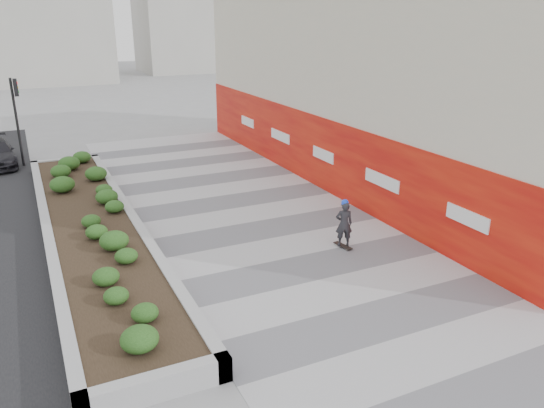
{
  "coord_description": "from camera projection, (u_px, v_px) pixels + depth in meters",
  "views": [
    {
      "loc": [
        -7.06,
        -10.27,
        6.89
      ],
      "look_at": [
        -0.08,
        4.44,
        1.1
      ],
      "focal_mm": 35.0,
      "sensor_mm": 36.0,
      "label": 1
    }
  ],
  "objects": [
    {
      "name": "ground",
      "position": [
        347.0,
        294.0,
        13.91
      ],
      "size": [
        160.0,
        160.0,
        0.0
      ],
      "primitive_type": "plane",
      "color": "gray",
      "rests_on": "ground"
    },
    {
      "name": "walkway",
      "position": [
        294.0,
        251.0,
        16.46
      ],
      "size": [
        8.0,
        36.0,
        0.01
      ],
      "primitive_type": "cube",
      "color": "#A8A8AD",
      "rests_on": "ground"
    },
    {
      "name": "skateboarder",
      "position": [
        344.0,
        224.0,
        16.44
      ],
      "size": [
        0.62,
        0.74,
        1.61
      ],
      "rotation": [
        0.0,
        0.0,
        0.17
      ],
      "color": "beige",
      "rests_on": "ground"
    },
    {
      "name": "traffic_signal_near",
      "position": [
        17.0,
        109.0,
        24.96
      ],
      "size": [
        0.33,
        0.28,
        4.2
      ],
      "color": "black",
      "rests_on": "ground"
    },
    {
      "name": "planter",
      "position": [
        91.0,
        224.0,
        17.51
      ],
      "size": [
        3.0,
        18.0,
        0.9
      ],
      "color": "#9E9EA0",
      "rests_on": "ground"
    },
    {
      "name": "building",
      "position": [
        374.0,
        87.0,
        23.04
      ],
      "size": [
        6.04,
        24.08,
        8.0
      ],
      "color": "beige",
      "rests_on": "ground"
    },
    {
      "name": "manhole_cover",
      "position": [
        308.0,
        248.0,
        16.66
      ],
      "size": [
        0.44,
        0.44,
        0.01
      ],
      "primitive_type": "cylinder",
      "color": "#595654",
      "rests_on": "ground"
    }
  ]
}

